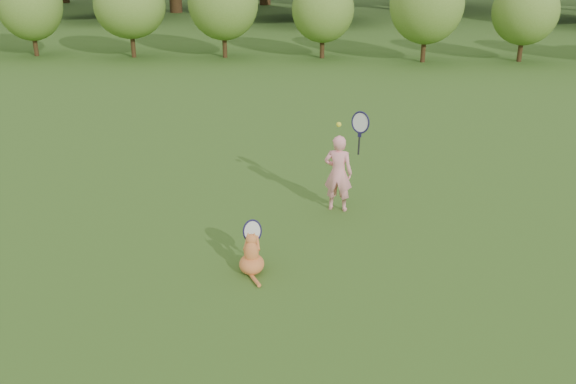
# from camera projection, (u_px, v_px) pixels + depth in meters

# --- Properties ---
(ground) EXTENTS (100.00, 100.00, 0.00)m
(ground) POSITION_uv_depth(u_px,v_px,m) (264.00, 275.00, 7.25)
(ground) COLOR #315518
(ground) RESTS_ON ground
(shrub_row) EXTENTS (28.00, 3.00, 2.80)m
(shrub_row) POSITION_uv_depth(u_px,v_px,m) (319.00, 14.00, 18.73)
(shrub_row) COLOR #5A7D27
(shrub_row) RESTS_ON ground
(child) EXTENTS (0.61, 0.38, 1.62)m
(child) POSITION_uv_depth(u_px,v_px,m) (339.00, 171.00, 8.76)
(child) COLOR pink
(child) RESTS_ON ground
(cat) EXTENTS (0.35, 0.67, 0.66)m
(cat) POSITION_uv_depth(u_px,v_px,m) (251.00, 252.00, 7.24)
(cat) COLOR #D45928
(cat) RESTS_ON ground
(tennis_ball) EXTENTS (0.07, 0.07, 0.07)m
(tennis_ball) POSITION_uv_depth(u_px,v_px,m) (339.00, 125.00, 8.51)
(tennis_ball) COLOR #CEDA19
(tennis_ball) RESTS_ON ground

